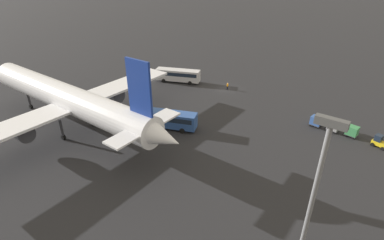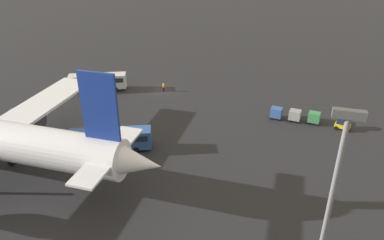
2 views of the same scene
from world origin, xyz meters
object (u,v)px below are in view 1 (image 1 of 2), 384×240
(cargo_cart_grey, at_px, (334,126))
(cargo_cart_blue, at_px, (316,121))
(shuttle_bus_near, at_px, (178,75))
(shuttle_bus_far, at_px, (165,118))
(worker_person, at_px, (228,86))
(baggage_tug, at_px, (379,142))
(airplane, at_px, (68,99))
(cargo_cart_green, at_px, (352,131))

(cargo_cart_grey, distance_m, cargo_cart_blue, 3.20)
(shuttle_bus_near, relative_size, shuttle_bus_far, 0.95)
(worker_person, bearing_deg, shuttle_bus_near, 13.54)
(baggage_tug, relative_size, cargo_cart_grey, 1.21)
(airplane, xyz_separation_m, worker_person, (-12.92, -34.86, -5.49))
(cargo_cart_grey, bearing_deg, airplane, 35.86)
(shuttle_bus_near, bearing_deg, cargo_cart_green, 153.20)
(shuttle_bus_near, bearing_deg, airplane, 67.88)
(airplane, relative_size, cargo_cart_blue, 23.43)
(shuttle_bus_near, distance_m, cargo_cart_grey, 39.92)
(shuttle_bus_near, height_order, baggage_tug, shuttle_bus_near)
(airplane, bearing_deg, worker_person, -110.58)
(airplane, bearing_deg, cargo_cart_grey, -144.38)
(airplane, relative_size, worker_person, 29.74)
(shuttle_bus_near, xyz_separation_m, shuttle_bus_far, (-13.54, 20.62, -0.03))
(airplane, bearing_deg, baggage_tug, -149.66)
(shuttle_bus_near, bearing_deg, worker_person, 170.86)
(airplane, distance_m, baggage_tug, 55.06)
(worker_person, xyz_separation_m, cargo_cart_blue, (-23.36, 6.21, 0.32))
(airplane, xyz_separation_m, cargo_cart_green, (-42.67, -28.57, -5.16))
(cargo_cart_green, height_order, cargo_cart_grey, same)
(cargo_cart_blue, bearing_deg, shuttle_bus_far, 37.35)
(worker_person, bearing_deg, cargo_cart_blue, 165.12)
(shuttle_bus_near, bearing_deg, shuttle_bus_far, 100.61)
(airplane, distance_m, worker_person, 37.58)
(cargo_cart_green, bearing_deg, shuttle_bus_near, -4.12)
(shuttle_bus_far, height_order, cargo_cart_blue, shuttle_bus_far)
(shuttle_bus_far, bearing_deg, cargo_cart_blue, -164.40)
(baggage_tug, bearing_deg, airplane, 46.65)
(airplane, xyz_separation_m, shuttle_bus_near, (0.31, -31.67, -4.35))
(worker_person, distance_m, cargo_cart_green, 30.41)
(shuttle_bus_near, distance_m, cargo_cart_green, 43.10)
(worker_person, relative_size, cargo_cart_blue, 0.79)
(shuttle_bus_far, height_order, cargo_cart_grey, shuttle_bus_far)
(shuttle_bus_far, distance_m, cargo_cart_grey, 31.55)
(cargo_cart_blue, bearing_deg, shuttle_bus_near, -4.72)
(cargo_cart_grey, bearing_deg, cargo_cart_blue, -2.02)
(baggage_tug, bearing_deg, shuttle_bus_far, 42.43)
(shuttle_bus_near, bearing_deg, baggage_tug, 152.75)
(baggage_tug, distance_m, worker_person, 34.95)
(baggage_tug, bearing_deg, cargo_cart_blue, 11.99)
(shuttle_bus_near, relative_size, worker_person, 6.72)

